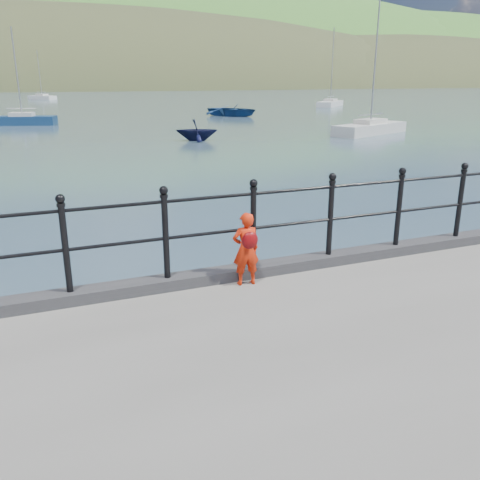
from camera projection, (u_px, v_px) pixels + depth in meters
name	position (u px, v px, depth m)	size (l,w,h in m)	color
ground	(210.00, 343.00, 7.23)	(600.00, 600.00, 0.00)	#2D4251
kerb	(212.00, 276.00, 6.77)	(60.00, 0.30, 0.15)	#28282B
railing	(211.00, 222.00, 6.55)	(18.11, 0.11, 1.20)	black
far_shore	(123.00, 137.00, 239.15)	(830.00, 200.00, 156.00)	#333A21
child	(246.00, 248.00, 6.56)	(0.37, 0.32, 0.97)	red
launch_blue	(233.00, 110.00, 50.68)	(3.95, 5.53, 1.14)	navy
launch_navy	(197.00, 130.00, 30.53)	(2.10, 2.43, 1.28)	black
sailboat_far	(330.00, 104.00, 68.40)	(6.48, 6.42, 10.12)	silver
sailboat_deep	(42.00, 98.00, 90.48)	(4.84, 5.57, 8.51)	silver
sailboat_near	(370.00, 129.00, 34.31)	(6.76, 4.23, 8.99)	beige
sailboat_port	(23.00, 121.00, 40.95)	(5.40, 3.09, 7.59)	navy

